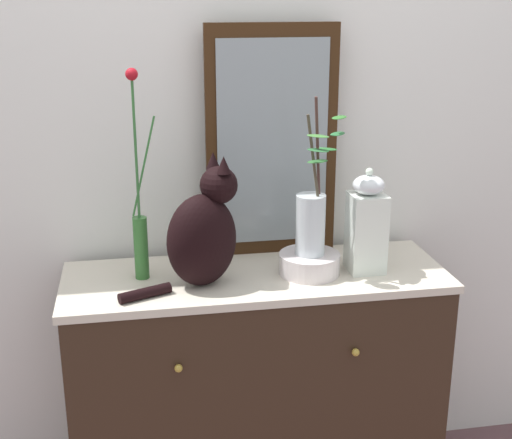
{
  "coord_description": "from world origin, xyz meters",
  "views": [
    {
      "loc": [
        -0.36,
        -2.02,
        1.7
      ],
      "look_at": [
        0.0,
        0.0,
        1.03
      ],
      "focal_mm": 49.34,
      "sensor_mm": 36.0,
      "label": 1
    }
  ],
  "objects": [
    {
      "name": "mirror_leaning",
      "position": [
        0.09,
        0.19,
        1.23
      ],
      "size": [
        0.43,
        0.03,
        0.76
      ],
      "color": "#371F0E",
      "rests_on": "sideboard"
    },
    {
      "name": "wall_back",
      "position": [
        0.0,
        0.28,
        1.3
      ],
      "size": [
        4.4,
        0.08,
        2.6
      ],
      "primitive_type": "cube",
      "color": "white",
      "rests_on": "ground_plane"
    },
    {
      "name": "bowl_porcelain",
      "position": [
        0.17,
        -0.03,
        0.88
      ],
      "size": [
        0.19,
        0.19,
        0.07
      ],
      "primitive_type": "cylinder",
      "color": "silver",
      "rests_on": "sideboard"
    },
    {
      "name": "cat_sitting",
      "position": [
        -0.17,
        -0.05,
        1.01
      ],
      "size": [
        0.39,
        0.23,
        0.4
      ],
      "color": "black",
      "rests_on": "sideboard"
    },
    {
      "name": "vase_slim_green",
      "position": [
        -0.35,
        0.03,
        1.02
      ],
      "size": [
        0.08,
        0.04,
        0.64
      ],
      "color": "#336E2F",
      "rests_on": "sideboard"
    },
    {
      "name": "sideboard",
      "position": [
        0.0,
        -0.0,
        0.42
      ],
      "size": [
        1.21,
        0.44,
        0.85
      ],
      "color": "#312115",
      "rests_on": "ground_plane"
    },
    {
      "name": "vase_glass_clear",
      "position": [
        0.17,
        -0.03,
        1.03
      ],
      "size": [
        0.15,
        0.15,
        0.5
      ],
      "color": "silver",
      "rests_on": "bowl_porcelain"
    },
    {
      "name": "jar_lidded_porcelain",
      "position": [
        0.35,
        -0.03,
        1.0
      ],
      "size": [
        0.11,
        0.11,
        0.34
      ],
      "color": "white",
      "rests_on": "sideboard"
    }
  ]
}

